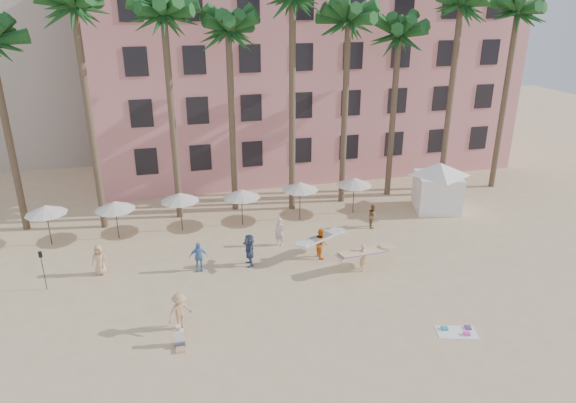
# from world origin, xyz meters

# --- Properties ---
(ground) EXTENTS (120.00, 120.00, 0.00)m
(ground) POSITION_xyz_m (0.00, 0.00, 0.00)
(ground) COLOR #D1B789
(ground) RESTS_ON ground
(pink_hotel) EXTENTS (35.00, 14.00, 16.00)m
(pink_hotel) POSITION_xyz_m (7.00, 26.00, 8.00)
(pink_hotel) COLOR #D98489
(pink_hotel) RESTS_ON ground
(palm_row) EXTENTS (44.40, 5.40, 16.30)m
(palm_row) POSITION_xyz_m (0.51, 15.00, 12.97)
(palm_row) COLOR brown
(palm_row) RESTS_ON ground
(umbrella_row) EXTENTS (22.50, 2.70, 2.73)m
(umbrella_row) POSITION_xyz_m (-3.00, 12.50, 2.33)
(umbrella_row) COLOR #332B23
(umbrella_row) RESTS_ON ground
(cabana) EXTENTS (5.59, 5.59, 3.50)m
(cabana) POSITION_xyz_m (13.07, 11.73, 2.07)
(cabana) COLOR white
(cabana) RESTS_ON ground
(beach_towel) EXTENTS (2.01, 1.46, 0.14)m
(beach_towel) POSITION_xyz_m (6.44, -1.92, 0.03)
(beach_towel) COLOR white
(beach_towel) RESTS_ON ground
(carrier_yellow) EXTENTS (3.14, 1.39, 1.63)m
(carrier_yellow) POSITION_xyz_m (4.47, 4.58, 0.94)
(carrier_yellow) COLOR #E0AC7E
(carrier_yellow) RESTS_ON ground
(carrier_white) EXTENTS (2.99, 1.84, 1.80)m
(carrier_white) POSITION_xyz_m (2.67, 6.72, 0.96)
(carrier_white) COLOR orange
(carrier_white) RESTS_ON ground
(beachgoers) EXTENTS (17.99, 9.53, 1.91)m
(beachgoers) POSITION_xyz_m (-2.81, 6.10, 0.91)
(beachgoers) COLOR #384463
(beachgoers) RESTS_ON ground
(paddle) EXTENTS (0.18, 0.04, 2.23)m
(paddle) POSITION_xyz_m (-12.39, 6.83, 1.41)
(paddle) COLOR black
(paddle) RESTS_ON ground
(seated_man) EXTENTS (0.44, 0.78, 1.01)m
(seated_man) POSITION_xyz_m (-5.92, 0.24, 0.35)
(seated_man) COLOR #3F3F4C
(seated_man) RESTS_ON ground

